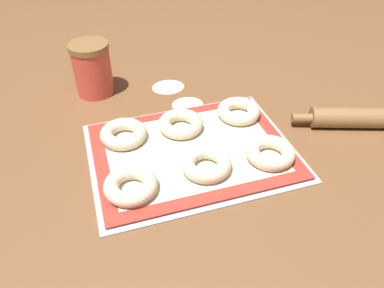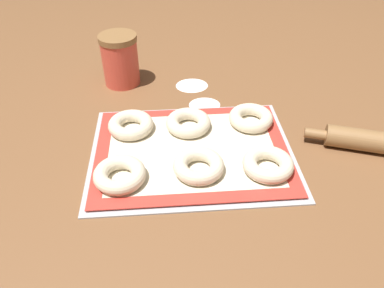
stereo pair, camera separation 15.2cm
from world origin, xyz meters
TOP-DOWN VIEW (x-y plane):
  - ground_plane at (0.00, 0.00)m, footprint 2.80×2.80m
  - baking_tray at (-0.01, -0.02)m, footprint 0.47×0.36m
  - baking_mat at (-0.01, -0.02)m, footprint 0.44×0.34m
  - bagel_front_left at (-0.17, -0.11)m, footprint 0.11×0.11m
  - bagel_front_center at (-0.00, -0.09)m, footprint 0.11×0.11m
  - bagel_front_right at (0.15, -0.10)m, footprint 0.11×0.11m
  - bagel_back_left at (-0.15, 0.07)m, footprint 0.11×0.11m
  - bagel_back_center at (-0.01, 0.07)m, footprint 0.11×0.11m
  - bagel_back_right at (0.15, 0.08)m, footprint 0.11×0.11m
  - flour_canister at (-0.19, 0.33)m, footprint 0.11×0.11m
  - rolling_pin at (0.47, -0.06)m, footprint 0.42×0.16m
  - flour_patch_near at (0.02, 0.29)m, footprint 0.10×0.08m
  - flour_patch_far at (0.04, 0.18)m, footprint 0.09×0.08m

SIDE VIEW (x-z plane):
  - ground_plane at x=0.00m, z-range 0.00..0.00m
  - flour_patch_near at x=0.02m, z-range 0.00..0.00m
  - flour_patch_far at x=0.04m, z-range 0.00..0.00m
  - baking_tray at x=-0.01m, z-range 0.00..0.01m
  - baking_mat at x=-0.01m, z-range 0.01..0.01m
  - rolling_pin at x=0.47m, z-range 0.00..0.05m
  - bagel_front_left at x=-0.17m, z-range 0.01..0.04m
  - bagel_front_center at x=0.00m, z-range 0.01..0.04m
  - bagel_front_right at x=0.15m, z-range 0.01..0.04m
  - bagel_back_left at x=-0.15m, z-range 0.01..0.04m
  - bagel_back_center at x=-0.01m, z-range 0.01..0.04m
  - bagel_back_right at x=0.15m, z-range 0.01..0.04m
  - flour_canister at x=-0.19m, z-range 0.00..0.15m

